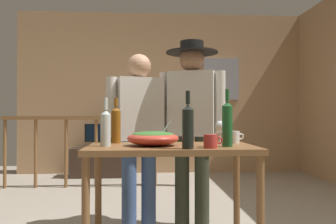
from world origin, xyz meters
TOP-DOWN VIEW (x-y plane):
  - back_wall at (0.00, 3.10)m, footprint 4.93×0.10m
  - framed_picture at (1.02, 3.04)m, footprint 0.62×0.03m
  - stair_railing at (-0.59, 1.91)m, footprint 2.55×0.10m
  - tv_console at (-1.05, 2.75)m, footprint 0.90×0.40m
  - flat_screen_tv at (-1.05, 2.72)m, footprint 0.47×0.12m
  - serving_table at (-0.13, -0.53)m, footprint 1.17×0.65m
  - salad_bowl at (-0.26, -0.54)m, footprint 0.36×0.36m
  - wine_glass at (0.25, -0.38)m, footprint 0.08×0.08m
  - wine_bottle_green at (0.24, -0.65)m, footprint 0.07×0.07m
  - wine_bottle_dark at (-0.04, -0.78)m, footprint 0.07×0.07m
  - wine_bottle_clear at (-0.58, -0.55)m, footprint 0.07×0.07m
  - wine_bottle_amber at (-0.53, -0.29)m, footprint 0.07×0.07m
  - mug_red at (0.11, -0.74)m, footprint 0.13×0.09m
  - mug_white at (0.37, -0.34)m, footprint 0.12×0.09m
  - person_standing_left at (-0.37, 0.13)m, footprint 0.56×0.33m
  - person_standing_right at (0.11, 0.13)m, footprint 0.57×0.47m

SIDE VIEW (x-z plane):
  - tv_console at x=-1.05m, z-range 0.00..0.46m
  - stair_railing at x=-0.59m, z-range 0.10..1.14m
  - serving_table at x=-0.13m, z-range 0.29..1.07m
  - flat_screen_tv at x=-1.05m, z-range 0.50..0.89m
  - mug_red at x=0.11m, z-range 0.78..0.87m
  - mug_white at x=0.37m, z-range 0.78..0.87m
  - salad_bowl at x=-0.26m, z-range 0.74..0.93m
  - wine_glass at x=0.25m, z-range 0.82..0.99m
  - person_standing_left at x=-0.37m, z-range 0.13..1.67m
  - wine_bottle_clear at x=-0.58m, z-range 0.75..1.08m
  - wine_bottle_amber at x=-0.53m, z-range 0.75..1.10m
  - wine_bottle_dark at x=-0.04m, z-range 0.75..1.11m
  - wine_bottle_green at x=0.24m, z-range 0.75..1.13m
  - person_standing_right at x=0.11m, z-range 0.16..1.82m
  - back_wall at x=0.00m, z-range 0.00..2.76m
  - framed_picture at x=1.02m, z-range 1.26..1.99m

